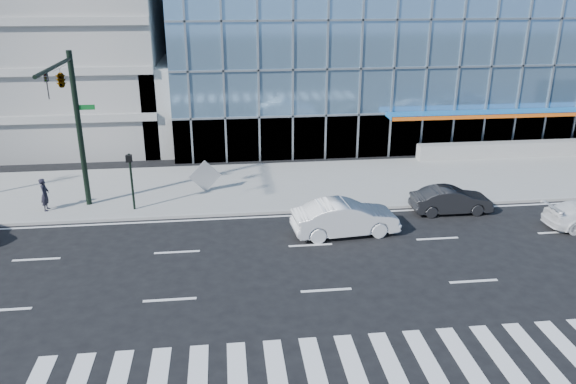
% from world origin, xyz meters
% --- Properties ---
extents(ground, '(160.00, 160.00, 0.00)m').
position_xyz_m(ground, '(0.00, 0.00, 0.00)').
color(ground, black).
rests_on(ground, ground).
extents(sidewalk, '(120.00, 8.00, 0.15)m').
position_xyz_m(sidewalk, '(0.00, 8.00, 0.07)').
color(sidewalk, gray).
rests_on(sidewalk, ground).
extents(theatre_building, '(42.00, 26.00, 15.00)m').
position_xyz_m(theatre_building, '(14.00, 26.00, 7.50)').
color(theatre_building, '#7099BC').
rests_on(theatre_building, ground).
extents(ramp_block, '(6.00, 8.00, 6.00)m').
position_xyz_m(ramp_block, '(-6.00, 18.00, 3.00)').
color(ramp_block, gray).
rests_on(ramp_block, ground).
extents(traffic_signal, '(1.14, 5.74, 8.00)m').
position_xyz_m(traffic_signal, '(-11.00, 4.57, 6.16)').
color(traffic_signal, black).
rests_on(traffic_signal, sidewalk).
extents(ped_signal_post, '(0.30, 0.33, 3.00)m').
position_xyz_m(ped_signal_post, '(-8.50, 4.94, 2.14)').
color(ped_signal_post, black).
rests_on(ped_signal_post, sidewalk).
extents(white_sedan, '(5.14, 2.20, 1.65)m').
position_xyz_m(white_sedan, '(1.81, 1.03, 0.82)').
color(white_sedan, silver).
rests_on(white_sedan, ground).
extents(dark_sedan, '(4.11, 1.45, 1.35)m').
position_xyz_m(dark_sedan, '(7.81, 3.00, 0.68)').
color(dark_sedan, black).
rests_on(dark_sedan, ground).
extents(pedestrian, '(0.42, 0.63, 1.72)m').
position_xyz_m(pedestrian, '(-12.99, 5.40, 1.01)').
color(pedestrian, black).
rests_on(pedestrian, sidewalk).
extents(tilted_panel, '(1.82, 0.38, 1.84)m').
position_xyz_m(tilted_panel, '(-4.86, 7.18, 1.07)').
color(tilted_panel, '#999999').
rests_on(tilted_panel, sidewalk).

